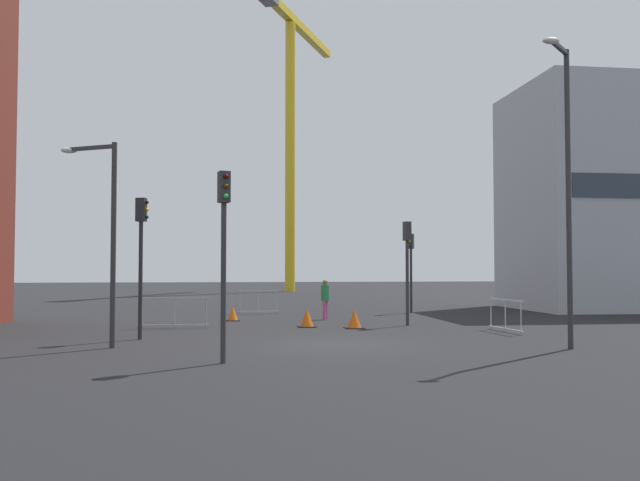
# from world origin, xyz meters

# --- Properties ---
(ground) EXTENTS (160.00, 160.00, 0.00)m
(ground) POSITION_xyz_m (0.00, 0.00, 0.00)
(ground) COLOR black
(office_block) EXTENTS (9.20, 7.47, 11.33)m
(office_block) POSITION_xyz_m (16.29, 13.91, 5.67)
(office_block) COLOR #A8AAB2
(office_block) RESTS_ON ground
(construction_crane) EXTENTS (8.20, 15.72, 25.07)m
(construction_crane) POSITION_xyz_m (2.35, 41.28, 16.36)
(construction_crane) COLOR yellow
(construction_crane) RESTS_ON ground
(streetlamp_tall) EXTENTS (1.20, 1.15, 7.90)m
(streetlamp_tall) POSITION_xyz_m (5.85, -1.88, 4.58)
(streetlamp_tall) COLOR #2D2D30
(streetlamp_tall) RESTS_ON ground
(streetlamp_short) EXTENTS (1.63, 0.90, 5.47)m
(streetlamp_short) POSITION_xyz_m (-6.18, 0.14, 3.34)
(streetlamp_short) COLOR #2D2D30
(streetlamp_short) RESTS_ON ground
(traffic_light_island) EXTENTS (0.39, 0.30, 4.20)m
(traffic_light_island) POSITION_xyz_m (-5.50, 2.08, 2.80)
(traffic_light_island) COLOR #232326
(traffic_light_island) RESTS_ON ground
(traffic_light_median) EXTENTS (0.27, 0.38, 3.82)m
(traffic_light_median) POSITION_xyz_m (3.58, 5.74, 2.57)
(traffic_light_median) COLOR #2D2D30
(traffic_light_median) RESTS_ON ground
(traffic_light_far) EXTENTS (0.35, 0.39, 3.71)m
(traffic_light_far) POSITION_xyz_m (5.52, 12.44, 2.51)
(traffic_light_far) COLOR #2D2D30
(traffic_light_far) RESTS_ON ground
(traffic_light_near) EXTENTS (0.31, 0.39, 4.28)m
(traffic_light_near) POSITION_xyz_m (-2.99, -3.24, 2.85)
(traffic_light_near) COLOR #2D2D30
(traffic_light_near) RESTS_ON ground
(pedestrian_walking) EXTENTS (0.34, 0.34, 1.63)m
(pedestrian_walking) POSITION_xyz_m (0.95, 8.83, 0.94)
(pedestrian_walking) COLOR #D14C8C
(pedestrian_walking) RESTS_ON ground
(safety_barrier_mid_span) EXTENTS (1.86, 0.23, 1.08)m
(safety_barrier_mid_span) POSITION_xyz_m (-1.61, 12.67, 0.56)
(safety_barrier_mid_span) COLOR #B2B5BA
(safety_barrier_mid_span) RESTS_ON ground
(safety_barrier_front) EXTENTS (2.45, 0.13, 1.08)m
(safety_barrier_front) POSITION_xyz_m (-4.82, 5.71, 0.56)
(safety_barrier_front) COLOR #9EA0A5
(safety_barrier_front) RESTS_ON ground
(safety_barrier_right_run) EXTENTS (0.30, 2.17, 1.08)m
(safety_barrier_right_run) POSITION_xyz_m (6.13, 2.86, 0.56)
(safety_barrier_right_run) COLOR #B2B5BA
(safety_barrier_right_run) RESTS_ON ground
(traffic_cone_orange) EXTENTS (0.66, 0.66, 0.67)m
(traffic_cone_orange) POSITION_xyz_m (1.43, 4.85, 0.31)
(traffic_cone_orange) COLOR black
(traffic_cone_orange) RESTS_ON ground
(traffic_cone_on_verge) EXTENTS (0.56, 0.56, 0.57)m
(traffic_cone_on_verge) POSITION_xyz_m (-2.79, 8.76, 0.26)
(traffic_cone_on_verge) COLOR black
(traffic_cone_on_verge) RESTS_ON ground
(traffic_cone_striped) EXTENTS (0.65, 0.65, 0.66)m
(traffic_cone_striped) POSITION_xyz_m (-0.15, 5.60, 0.31)
(traffic_cone_striped) COLOR black
(traffic_cone_striped) RESTS_ON ground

